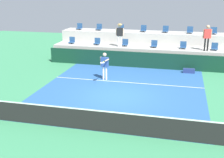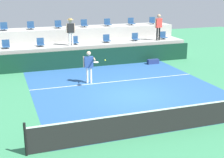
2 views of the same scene
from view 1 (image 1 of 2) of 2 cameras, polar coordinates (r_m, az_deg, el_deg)
The scene contains 25 objects.
ground_plane at distance 15.32m, azimuth 1.14°, elevation -3.40°, with size 40.00×40.00×0.00m, color #388456.
court_inner_paint at distance 16.24m, azimuth 1.91°, elevation -2.16°, with size 9.00×10.00×0.01m, color #285693.
court_service_line at distance 17.54m, azimuth 2.85°, elevation -0.65°, with size 9.00×0.06×0.00m, color white.
tennis_net at distance 11.57m, azimuth -3.21°, elevation -7.95°, with size 10.48×0.08×1.07m.
sponsor_backboard at distance 20.81m, azimuth 4.76°, elevation 3.77°, with size 13.00×0.16×1.10m, color #0F3323.
seating_tier_lower at distance 22.04m, azimuth 5.30°, elevation 4.74°, with size 13.00×1.80×1.25m, color #ADAAA3.
seating_tier_upper at distance 23.70m, azimuth 5.98°, elevation 6.67°, with size 13.00×1.80×2.10m, color #ADAAA3.
stadium_chair_lower_far_left at distance 23.16m, azimuth -7.86°, elevation 7.39°, with size 0.44×0.40×0.52m.
stadium_chair_lower_left at distance 22.50m, azimuth -2.93°, elevation 7.23°, with size 0.44×0.40×0.52m.
stadium_chair_lower_mid_left at distance 21.98m, azimuth 2.56°, elevation 7.00°, with size 0.44×0.40×0.52m.
stadium_chair_lower_mid_right at distance 21.68m, azimuth 8.23°, elevation 6.69°, with size 0.44×0.40×0.52m.
stadium_chair_lower_right at distance 21.59m, azimuth 13.73°, elevation 6.32°, with size 0.44×0.40×0.52m.
stadium_chair_lower_far_right at distance 21.70m, azimuth 19.41°, elevation 5.88°, with size 0.44×0.40×0.52m.
stadium_chair_upper_far_left at distance 24.69m, azimuth -6.38°, elevation 10.06°, with size 0.44×0.40×0.52m.
stadium_chair_upper_left at distance 24.17m, azimuth -2.56°, elevation 9.99°, with size 0.44×0.40×0.52m.
stadium_chair_upper_mid_left at distance 23.73m, azimuth 1.76°, elevation 9.86°, with size 0.44×0.40×0.52m.
stadium_chair_upper_center at distance 23.43m, azimuth 6.17°, elevation 9.67°, with size 0.44×0.40×0.52m.
stadium_chair_upper_mid_right at distance 23.27m, azimuth 10.41°, elevation 9.43°, with size 0.44×0.40×0.52m.
stadium_chair_upper_right at distance 23.23m, azimuth 14.99°, elevation 9.12°, with size 0.44×0.40×0.52m.
stadium_chair_upper_far_right at distance 23.34m, azimuth 19.28°, elevation 8.77°, with size 0.44×0.40×0.52m.
tennis_player at distance 17.73m, azimuth -1.45°, elevation 3.03°, with size 0.59×1.25×1.70m.
spectator_with_hat at distance 21.54m, azimuth 1.52°, elevation 9.02°, with size 0.58×0.46×1.71m.
spectator_leaning_on_rail at distance 21.13m, azimuth 18.09°, elevation 8.13°, with size 0.61×0.28×1.78m.
tennis_ball at distance 16.06m, azimuth -1.64°, elevation 3.36°, with size 0.07×0.07×0.07m.
equipment_bag at distance 20.08m, azimuth 14.78°, elevation 1.56°, with size 0.76×0.28×0.30m, color navy.
Camera 1 is at (3.08, -13.98, 5.46)m, focal length 46.83 mm.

